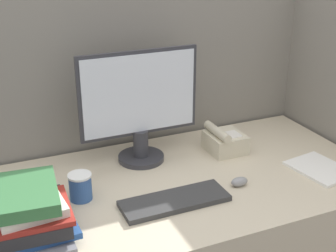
{
  "coord_description": "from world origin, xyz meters",
  "views": [
    {
      "loc": [
        -0.69,
        -1.03,
        1.64
      ],
      "look_at": [
        -0.04,
        0.45,
        0.97
      ],
      "focal_mm": 50.0,
      "sensor_mm": 36.0,
      "label": 1
    }
  ],
  "objects": [
    {
      "name": "cubicle_panel_rear",
      "position": [
        0.0,
        0.85,
        0.77
      ],
      "size": [
        1.94,
        0.04,
        1.54
      ],
      "color": "gray",
      "rests_on": "ground_plane"
    },
    {
      "name": "monitor",
      "position": [
        -0.09,
        0.63,
        0.98
      ],
      "size": [
        0.5,
        0.19,
        0.47
      ],
      "color": "#333338",
      "rests_on": "desk"
    },
    {
      "name": "keyboard",
      "position": [
        -0.1,
        0.26,
        0.76
      ],
      "size": [
        0.39,
        0.14,
        0.02
      ],
      "color": "#333333",
      "rests_on": "desk"
    },
    {
      "name": "mouse",
      "position": [
        0.17,
        0.28,
        0.77
      ],
      "size": [
        0.07,
        0.04,
        0.04
      ],
      "color": "gray",
      "rests_on": "desk"
    },
    {
      "name": "coffee_cup",
      "position": [
        -0.39,
        0.42,
        0.8
      ],
      "size": [
        0.08,
        0.08,
        0.1
      ],
      "color": "#335999",
      "rests_on": "desk"
    },
    {
      "name": "book_stack",
      "position": [
        -0.59,
        0.26,
        0.83
      ],
      "size": [
        0.26,
        0.3,
        0.18
      ],
      "color": "slate",
      "rests_on": "desk"
    },
    {
      "name": "desk_telephone",
      "position": [
        0.27,
        0.56,
        0.8
      ],
      "size": [
        0.15,
        0.18,
        0.12
      ],
      "color": "beige",
      "rests_on": "desk"
    },
    {
      "name": "paper_pile",
      "position": [
        0.54,
        0.25,
        0.76
      ],
      "size": [
        0.22,
        0.26,
        0.01
      ],
      "color": "white",
      "rests_on": "desk"
    }
  ]
}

